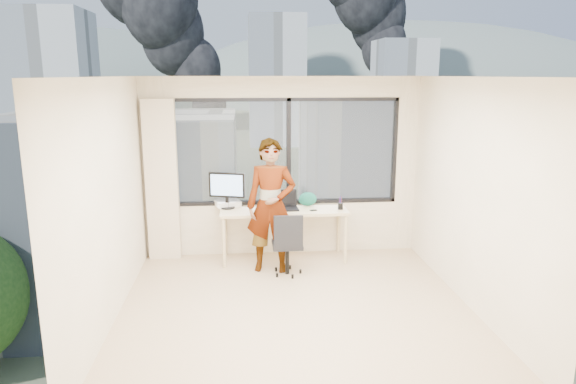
{
  "coord_description": "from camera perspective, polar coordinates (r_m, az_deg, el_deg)",
  "views": [
    {
      "loc": [
        -0.58,
        -5.43,
        2.62
      ],
      "look_at": [
        0.0,
        1.0,
        1.15
      ],
      "focal_mm": 32.26,
      "sensor_mm": 36.0,
      "label": 1
    }
  ],
  "objects": [
    {
      "name": "floor",
      "position": [
        6.06,
        0.87,
        -12.8
      ],
      "size": [
        4.0,
        4.0,
        0.01
      ],
      "primitive_type": "cube",
      "color": "tan",
      "rests_on": "ground"
    },
    {
      "name": "ceiling",
      "position": [
        5.47,
        0.97,
        12.6
      ],
      "size": [
        4.0,
        4.0,
        0.01
      ],
      "primitive_type": "cube",
      "color": "white",
      "rests_on": "ground"
    },
    {
      "name": "wall_front",
      "position": [
        3.73,
        4.2,
        -8.0
      ],
      "size": [
        4.0,
        0.01,
        2.6
      ],
      "primitive_type": "cube",
      "color": "beige",
      "rests_on": "ground"
    },
    {
      "name": "wall_left",
      "position": [
        5.77,
        -19.25,
        -1.15
      ],
      "size": [
        0.01,
        4.0,
        2.6
      ],
      "primitive_type": "cube",
      "color": "beige",
      "rests_on": "ground"
    },
    {
      "name": "wall_right",
      "position": [
        6.16,
        19.75,
        -0.33
      ],
      "size": [
        0.01,
        4.0,
        2.6
      ],
      "primitive_type": "cube",
      "color": "beige",
      "rests_on": "ground"
    },
    {
      "name": "window_wall",
      "position": [
        7.54,
        -0.31,
        4.47
      ],
      "size": [
        3.3,
        0.16,
        1.55
      ],
      "primitive_type": null,
      "color": "black",
      "rests_on": "ground"
    },
    {
      "name": "curtain",
      "position": [
        7.55,
        -13.74,
        1.22
      ],
      "size": [
        0.45,
        0.14,
        2.3
      ],
      "primitive_type": "cube",
      "color": "beige",
      "rests_on": "floor"
    },
    {
      "name": "desk",
      "position": [
        7.47,
        -0.46,
        -4.68
      ],
      "size": [
        1.8,
        0.6,
        0.75
      ],
      "primitive_type": "cube",
      "color": "#D2BC8D",
      "rests_on": "floor"
    },
    {
      "name": "chair",
      "position": [
        6.9,
        -0.09,
        -5.61
      ],
      "size": [
        0.45,
        0.45,
        0.88
      ],
      "primitive_type": null,
      "rotation": [
        0.0,
        0.0,
        0.0
      ],
      "color": "black",
      "rests_on": "floor"
    },
    {
      "name": "person",
      "position": [
        6.92,
        -1.87,
        -1.54
      ],
      "size": [
        0.72,
        0.53,
        1.81
      ],
      "primitive_type": "imported",
      "rotation": [
        0.0,
        0.0,
        -0.16
      ],
      "color": "#2D2D33",
      "rests_on": "floor"
    },
    {
      "name": "monitor",
      "position": [
        7.4,
        -6.73,
        0.2
      ],
      "size": [
        0.54,
        0.26,
        0.53
      ],
      "primitive_type": null,
      "rotation": [
        0.0,
        0.0,
        -0.28
      ],
      "color": "black",
      "rests_on": "desk"
    },
    {
      "name": "game_console",
      "position": [
        7.58,
        -6.66,
        -1.23
      ],
      "size": [
        0.41,
        0.38,
        0.08
      ],
      "primitive_type": "cube",
      "rotation": [
        0.0,
        0.0,
        0.34
      ],
      "color": "white",
      "rests_on": "desk"
    },
    {
      "name": "laptop",
      "position": [
        7.31,
        -0.31,
        -1.04
      ],
      "size": [
        0.39,
        0.41,
        0.24
      ],
      "primitive_type": null,
      "rotation": [
        0.0,
        0.0,
        0.05
      ],
      "color": "black",
      "rests_on": "desk"
    },
    {
      "name": "cellphone",
      "position": [
        7.29,
        2.82,
        -2.02
      ],
      "size": [
        0.1,
        0.06,
        0.01
      ],
      "primitive_type": "cube",
      "rotation": [
        0.0,
        0.0,
        0.2
      ],
      "color": "black",
      "rests_on": "desk"
    },
    {
      "name": "pen_cup",
      "position": [
        7.38,
        5.8,
        -1.57
      ],
      "size": [
        0.09,
        0.09,
        0.09
      ],
      "primitive_type": "cylinder",
      "rotation": [
        0.0,
        0.0,
        0.31
      ],
      "color": "black",
      "rests_on": "desk"
    },
    {
      "name": "handbag",
      "position": [
        7.53,
        2.18,
        -0.77
      ],
      "size": [
        0.27,
        0.15,
        0.2
      ],
      "primitive_type": "ellipsoid",
      "rotation": [
        0.0,
        0.0,
        -0.06
      ],
      "color": "#0C4C3E",
      "rests_on": "desk"
    },
    {
      "name": "exterior_ground",
      "position": [
        126.53,
        -4.88,
        5.26
      ],
      "size": [
        400.0,
        400.0,
        0.04
      ],
      "primitive_type": "cube",
      "color": "#515B3D",
      "rests_on": "ground"
    },
    {
      "name": "near_bldg_a",
      "position": [
        37.67,
        -17.92,
        -2.59
      ],
      "size": [
        16.0,
        12.0,
        14.0
      ],
      "primitive_type": "cube",
      "color": "beige",
      "rests_on": "exterior_ground"
    },
    {
      "name": "near_bldg_b",
      "position": [
        46.04,
        10.79,
        1.83
      ],
      "size": [
        14.0,
        13.0,
        16.0
      ],
      "primitive_type": "cube",
      "color": "silver",
      "rests_on": "exterior_ground"
    },
    {
      "name": "far_tower_a",
      "position": [
        106.2,
        -24.5,
        10.31
      ],
      "size": [
        14.0,
        14.0,
        28.0
      ],
      "primitive_type": "cube",
      "color": "silver",
      "rests_on": "exterior_ground"
    },
    {
      "name": "far_tower_b",
      "position": [
        125.74,
        -1.29,
        12.11
      ],
      "size": [
        13.0,
        13.0,
        30.0
      ],
      "primitive_type": "cube",
      "color": "silver",
      "rests_on": "exterior_ground"
    },
    {
      "name": "far_tower_c",
      "position": [
        152.45,
        12.47,
        11.19
      ],
      "size": [
        15.0,
        15.0,
        26.0
      ],
      "primitive_type": "cube",
      "color": "silver",
      "rests_on": "exterior_ground"
    },
    {
      "name": "far_tower_d",
      "position": [
        166.5,
        -26.48,
        9.6
      ],
      "size": [
        16.0,
        14.0,
        22.0
      ],
      "primitive_type": "cube",
      "color": "silver",
      "rests_on": "exterior_ground"
    },
    {
      "name": "hill_a",
      "position": [
        347.05,
        -25.62,
        8.87
      ],
      "size": [
        288.0,
        216.0,
        90.0
      ],
      "primitive_type": "ellipsoid",
      "color": "slate",
      "rests_on": "exterior_ground"
    },
    {
      "name": "hill_b",
      "position": [
        341.03,
        12.17,
        9.78
      ],
      "size": [
        300.0,
        220.0,
        96.0
      ],
      "primitive_type": "ellipsoid",
      "color": "slate",
      "rests_on": "exterior_ground"
    },
    {
      "name": "tree_b",
      "position": [
        26.78,
        5.42,
        -14.13
      ],
      "size": [
        7.6,
        7.6,
        9.0
      ],
      "primitive_type": null,
      "color": "#234617",
      "rests_on": "exterior_ground"
    },
    {
      "name": "tree_c",
      "position": [
        52.05,
        20.7,
        -0.9
      ],
      "size": [
        8.4,
        8.4,
        10.0
      ],
      "primitive_type": null,
      "color": "#234617",
      "rests_on": "exterior_ground"
    }
  ]
}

